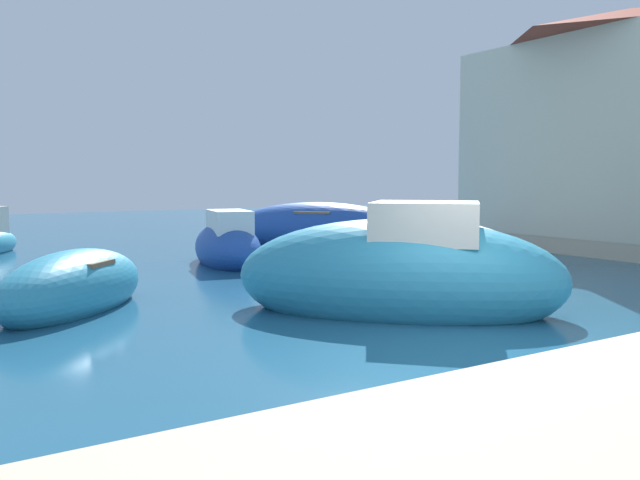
% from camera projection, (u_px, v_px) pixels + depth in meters
% --- Properties ---
extents(ground, '(80.00, 80.00, 0.00)m').
position_uv_depth(ground, '(474.00, 344.00, 8.92)').
color(ground, '#1E5170').
extents(moored_boat_0, '(5.75, 6.23, 1.87)m').
position_uv_depth(moored_boat_0, '(319.00, 229.00, 22.94)').
color(moored_boat_0, '#1E479E').
rests_on(moored_boat_0, ground).
extents(moored_boat_1, '(2.36, 4.06, 1.76)m').
position_uv_depth(moored_boat_1, '(228.00, 246.00, 17.41)').
color(moored_boat_1, '#1E479E').
rests_on(moored_boat_1, ground).
extents(moored_boat_2, '(5.56, 5.54, 2.33)m').
position_uv_depth(moored_boat_2, '(400.00, 275.00, 11.04)').
color(moored_boat_2, teal).
rests_on(moored_boat_2, ground).
extents(moored_boat_4, '(3.70, 3.81, 1.34)m').
position_uv_depth(moored_boat_4, '(74.00, 288.00, 11.27)').
color(moored_boat_4, teal).
rests_on(moored_boat_4, ground).
extents(moored_boat_9, '(1.72, 4.26, 1.50)m').
position_uv_depth(moored_boat_9, '(456.00, 252.00, 16.59)').
color(moored_boat_9, white).
rests_on(moored_boat_9, ground).
extents(waterfront_building_main, '(6.39, 9.29, 7.09)m').
position_uv_depth(waterfront_building_main, '(627.00, 121.00, 20.78)').
color(waterfront_building_main, beige).
rests_on(waterfront_building_main, quay_promenade).
extents(quayside_tree, '(2.25, 2.25, 3.89)m').
position_uv_depth(quayside_tree, '(544.00, 153.00, 24.43)').
color(quayside_tree, brown).
rests_on(quayside_tree, quay_promenade).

